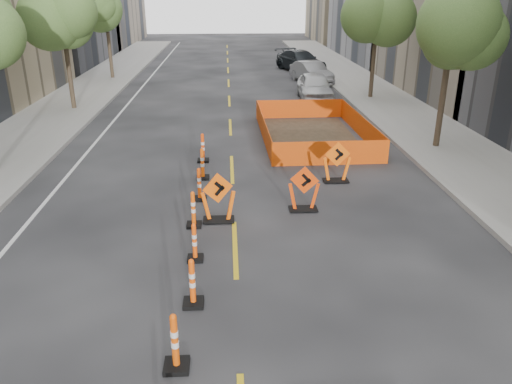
{
  "coord_description": "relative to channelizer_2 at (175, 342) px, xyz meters",
  "views": [
    {
      "loc": [
        -0.12,
        -7.21,
        6.1
      ],
      "look_at": [
        0.59,
        5.03,
        1.1
      ],
      "focal_mm": 35.0,
      "sensor_mm": 36.0,
      "label": 1
    }
  ],
  "objects": [
    {
      "name": "tree_r_b",
      "position": [
        9.49,
        12.28,
        3.97
      ],
      "size": [
        2.8,
        2.8,
        5.95
      ],
      "color": "#382B1E",
      "rests_on": "ground"
    },
    {
      "name": "sidewalk_left",
      "position": [
        -7.91,
        12.28,
        -0.48
      ],
      "size": [
        4.0,
        90.0,
        0.15
      ],
      "primitive_type": "cube",
      "color": "gray",
      "rests_on": "ground"
    },
    {
      "name": "chevron_sign_left",
      "position": [
        0.66,
        5.88,
        0.17
      ],
      "size": [
        1.12,
        0.9,
        1.46
      ],
      "primitive_type": null,
      "rotation": [
        0.0,
        0.0,
        0.37
      ],
      "color": "#FF5E0A",
      "rests_on": "ground"
    },
    {
      "name": "parked_car_mid",
      "position": [
        6.87,
        28.04,
        0.16
      ],
      "size": [
        2.65,
        4.64,
        1.45
      ],
      "primitive_type": "imported",
      "rotation": [
        0.0,
        0.0,
        0.27
      ],
      "color": "gray",
      "rests_on": "ground"
    },
    {
      "name": "sidewalk_right",
      "position": [
        10.09,
        12.28,
        -0.48
      ],
      "size": [
        4.0,
        90.0,
        0.15
      ],
      "primitive_type": "cube",
      "color": "gray",
      "rests_on": "ground"
    },
    {
      "name": "tree_l_d",
      "position": [
        -7.31,
        30.28,
        3.97
      ],
      "size": [
        2.8,
        2.8,
        5.95
      ],
      "color": "#382B1E",
      "rests_on": "ground"
    },
    {
      "name": "parked_car_near",
      "position": [
        6.13,
        22.22,
        0.22
      ],
      "size": [
        2.03,
        4.67,
        1.57
      ],
      "primitive_type": "imported",
      "rotation": [
        0.0,
        0.0,
        -0.04
      ],
      "color": "silver",
      "rests_on": "ground"
    },
    {
      "name": "channelizer_6",
      "position": [
        0.06,
        7.47,
        -0.03
      ],
      "size": [
        0.41,
        0.41,
        1.05
      ],
      "primitive_type": null,
      "color": "#E14509",
      "rests_on": "ground"
    },
    {
      "name": "safety_fence",
      "position": [
        4.7,
        14.22,
        -0.1
      ],
      "size": [
        4.47,
        7.48,
        0.93
      ],
      "primitive_type": null,
      "rotation": [
        0.0,
        0.0,
        0.02
      ],
      "color": "#D7430B",
      "rests_on": "ground"
    },
    {
      "name": "channelizer_2",
      "position": [
        0.0,
        0.0,
        0.0
      ],
      "size": [
        0.44,
        0.44,
        1.12
      ],
      "primitive_type": null,
      "color": "#DF4D09",
      "rests_on": "ground"
    },
    {
      "name": "channelizer_3",
      "position": [
        0.18,
        1.87,
        -0.02
      ],
      "size": [
        0.43,
        0.43,
        1.08
      ],
      "primitive_type": null,
      "color": "#F34D0A",
      "rests_on": "ground"
    },
    {
      "name": "channelizer_7",
      "position": [
        0.08,
        9.34,
        -0.01
      ],
      "size": [
        0.44,
        0.44,
        1.11
      ],
      "primitive_type": null,
      "color": "#E84F09",
      "rests_on": "ground"
    },
    {
      "name": "chevron_sign_center",
      "position": [
        3.16,
        6.5,
        0.13
      ],
      "size": [
        1.04,
        0.78,
        1.39
      ],
      "primitive_type": null,
      "rotation": [
        0.0,
        0.0,
        -0.26
      ],
      "color": "#EA4009",
      "rests_on": "ground"
    },
    {
      "name": "tree_l_c",
      "position": [
        -7.31,
        20.28,
        3.97
      ],
      "size": [
        2.8,
        2.8,
        5.95
      ],
      "color": "#382B1E",
      "rests_on": "ground"
    },
    {
      "name": "tree_r_c",
      "position": [
        9.49,
        22.28,
        3.97
      ],
      "size": [
        2.8,
        2.8,
        5.95
      ],
      "color": "#382B1E",
      "rests_on": "ground"
    },
    {
      "name": "parked_car_far",
      "position": [
        6.88,
        33.55,
        0.23
      ],
      "size": [
        4.11,
        5.87,
        1.58
      ],
      "primitive_type": "imported",
      "rotation": [
        0.0,
        0.0,
        0.39
      ],
      "color": "black",
      "rests_on": "ground"
    },
    {
      "name": "channelizer_5",
      "position": [
        -0.02,
        5.6,
        -0.04
      ],
      "size": [
        0.41,
        0.41,
        1.04
      ],
      "primitive_type": null,
      "color": "#F0530A",
      "rests_on": "ground"
    },
    {
      "name": "chevron_sign_right",
      "position": [
        4.62,
        8.78,
        0.15
      ],
      "size": [
        1.0,
        0.66,
        1.42
      ],
      "primitive_type": null,
      "rotation": [
        0.0,
        0.0,
        0.1
      ],
      "color": "#FE600A",
      "rests_on": "ground"
    },
    {
      "name": "channelizer_8",
      "position": [
        0.02,
        11.2,
        -0.01
      ],
      "size": [
        0.43,
        0.43,
        1.1
      ],
      "primitive_type": null,
      "color": "#EC4009",
      "rests_on": "ground"
    },
    {
      "name": "channelizer_4",
      "position": [
        0.12,
        3.73,
        -0.07
      ],
      "size": [
        0.38,
        0.38,
        0.98
      ],
      "primitive_type": null,
      "color": "#FF4E0A",
      "rests_on": "ground"
    },
    {
      "name": "ground_plane",
      "position": [
        1.09,
        0.28,
        -0.56
      ],
      "size": [
        140.0,
        140.0,
        0.0
      ],
      "primitive_type": "plane",
      "color": "black"
    }
  ]
}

